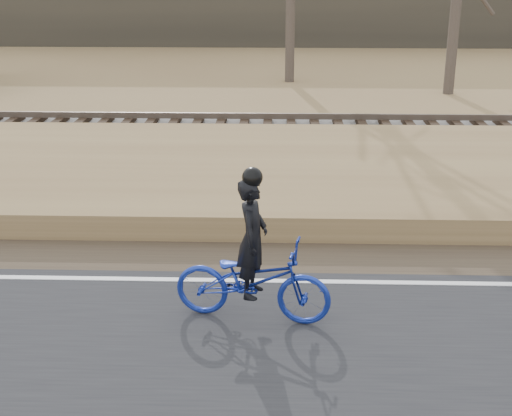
{
  "coord_description": "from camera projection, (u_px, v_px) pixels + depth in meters",
  "views": [
    {
      "loc": [
        5.67,
        -9.34,
        4.64
      ],
      "look_at": [
        5.36,
        0.5,
        1.1
      ],
      "focal_mm": 50.0,
      "sensor_mm": 36.0,
      "label": 1
    }
  ],
  "objects": [
    {
      "name": "ballast",
      "position": [
        54.0,
        138.0,
        17.97
      ],
      "size": [
        120.0,
        3.0,
        0.45
      ],
      "primitive_type": "cube",
      "color": "slate",
      "rests_on": "ground"
    },
    {
      "name": "railroad",
      "position": [
        52.0,
        126.0,
        17.87
      ],
      "size": [
        120.0,
        2.4,
        0.29
      ],
      "color": "black",
      "rests_on": "ballast"
    },
    {
      "name": "cyclist",
      "position": [
        253.0,
        272.0,
        9.25
      ],
      "size": [
        2.16,
        1.07,
        2.09
      ],
      "rotation": [
        0.0,
        0.0,
        1.39
      ],
      "color": "navy",
      "rests_on": "road"
    }
  ]
}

